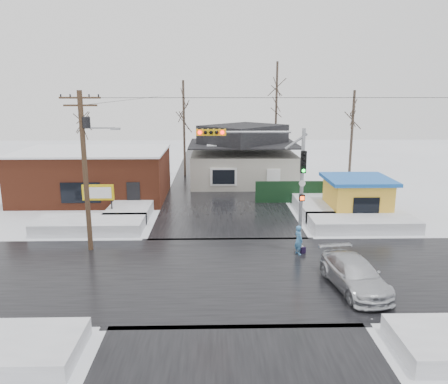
{
  "coord_description": "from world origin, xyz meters",
  "views": [
    {
      "loc": [
        -0.84,
        -20.47,
        9.0
      ],
      "look_at": [
        -0.25,
        5.16,
        3.0
      ],
      "focal_mm": 35.0,
      "sensor_mm": 36.0,
      "label": 1
    }
  ],
  "objects_px": {
    "traffic_signal": "(274,174)",
    "kiosk": "(357,197)",
    "marquee_sign": "(98,194)",
    "utility_pole": "(86,162)",
    "car": "(354,275)",
    "pedestrian": "(299,240)"
  },
  "relations": [
    {
      "from": "traffic_signal",
      "to": "kiosk",
      "type": "distance_m",
      "value": 10.43
    },
    {
      "from": "traffic_signal",
      "to": "pedestrian",
      "type": "bearing_deg",
      "value": -18.59
    },
    {
      "from": "traffic_signal",
      "to": "utility_pole",
      "type": "xyz_separation_m",
      "value": [
        -10.36,
        0.53,
        0.57
      ]
    },
    {
      "from": "traffic_signal",
      "to": "kiosk",
      "type": "height_order",
      "value": "traffic_signal"
    },
    {
      "from": "traffic_signal",
      "to": "marquee_sign",
      "type": "xyz_separation_m",
      "value": [
        -11.43,
        6.53,
        -2.62
      ]
    },
    {
      "from": "marquee_sign",
      "to": "traffic_signal",
      "type": "bearing_deg",
      "value": -29.72
    },
    {
      "from": "kiosk",
      "to": "pedestrian",
      "type": "xyz_separation_m",
      "value": [
        -5.65,
        -7.5,
        -0.63
      ]
    },
    {
      "from": "utility_pole",
      "to": "pedestrian",
      "type": "distance_m",
      "value": 12.57
    },
    {
      "from": "marquee_sign",
      "to": "pedestrian",
      "type": "height_order",
      "value": "marquee_sign"
    },
    {
      "from": "traffic_signal",
      "to": "marquee_sign",
      "type": "distance_m",
      "value": 13.42
    },
    {
      "from": "kiosk",
      "to": "car",
      "type": "xyz_separation_m",
      "value": [
        -3.89,
        -11.9,
        -0.76
      ]
    },
    {
      "from": "traffic_signal",
      "to": "marquee_sign",
      "type": "bearing_deg",
      "value": 150.28
    },
    {
      "from": "utility_pole",
      "to": "pedestrian",
      "type": "xyz_separation_m",
      "value": [
        11.77,
        -1.01,
        -4.28
      ]
    },
    {
      "from": "utility_pole",
      "to": "traffic_signal",
      "type": "bearing_deg",
      "value": -2.95
    },
    {
      "from": "traffic_signal",
      "to": "pedestrian",
      "type": "relative_size",
      "value": 4.19
    },
    {
      "from": "kiosk",
      "to": "traffic_signal",
      "type": "bearing_deg",
      "value": -135.16
    },
    {
      "from": "utility_pole",
      "to": "kiosk",
      "type": "distance_m",
      "value": 18.95
    },
    {
      "from": "car",
      "to": "traffic_signal",
      "type": "bearing_deg",
      "value": 115.01
    },
    {
      "from": "car",
      "to": "marquee_sign",
      "type": "bearing_deg",
      "value": 133.95
    },
    {
      "from": "car",
      "to": "utility_pole",
      "type": "bearing_deg",
      "value": 150.15
    },
    {
      "from": "utility_pole",
      "to": "marquee_sign",
      "type": "relative_size",
      "value": 3.53
    },
    {
      "from": "utility_pole",
      "to": "car",
      "type": "height_order",
      "value": "utility_pole"
    }
  ]
}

